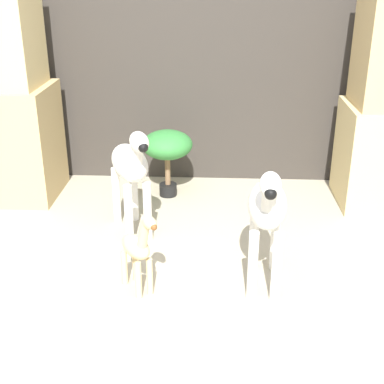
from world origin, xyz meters
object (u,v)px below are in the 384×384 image
at_px(zebra_right, 267,210).
at_px(zebra_left, 131,167).
at_px(potted_palm_front, 167,147).
at_px(giraffe_figurine, 138,248).

relative_size(zebra_right, zebra_left, 1.00).
xyz_separation_m(zebra_right, potted_palm_front, (-0.60, 1.15, -0.07)).
bearing_deg(zebra_left, potted_palm_front, 74.97).
height_order(zebra_right, zebra_left, same).
distance_m(zebra_left, potted_palm_front, 0.62).
relative_size(zebra_left, giraffe_figurine, 1.50).
bearing_deg(zebra_right, potted_palm_front, 117.68).
relative_size(giraffe_figurine, potted_palm_front, 0.99).
bearing_deg(zebra_left, zebra_right, -36.13).
height_order(zebra_right, giraffe_figurine, zebra_right).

